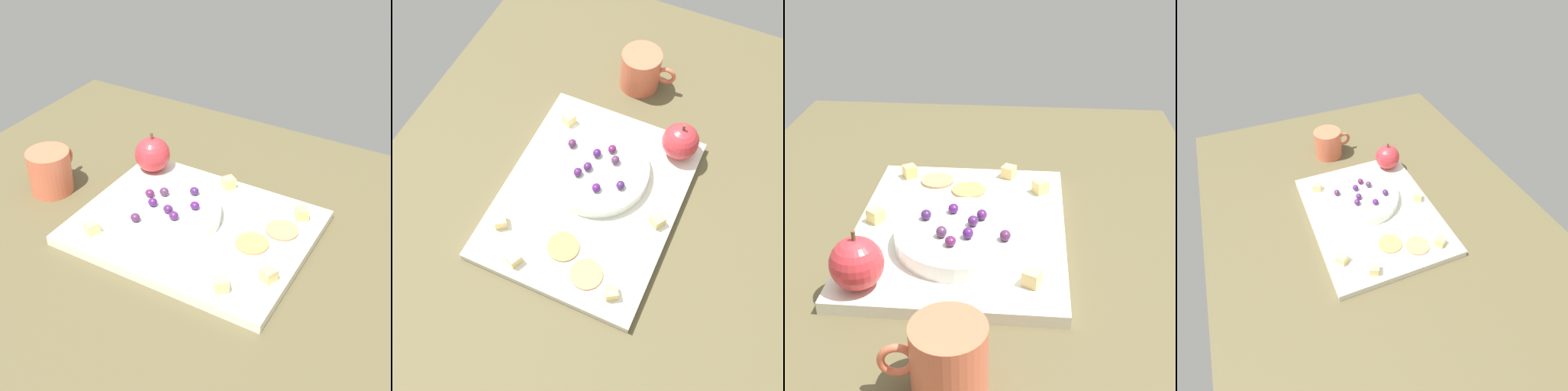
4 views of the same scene
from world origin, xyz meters
TOP-DOWN VIEW (x-y plane):
  - table at (0.00, 0.00)cm, footprint 110.61×81.08cm
  - platter at (-1.43, -0.90)cm, footprint 38.00×29.92cm
  - serving_dish at (-6.29, -1.79)cm, footprint 18.42×18.42cm
  - apple_whole at (-16.66, 9.78)cm, footprint 6.65×6.65cm
  - apple_stem at (-16.66, 9.78)cm, footprint 0.50×0.50cm
  - cheese_cube_0 at (-14.61, -11.30)cm, footprint 2.68×2.68cm
  - cheese_cube_1 at (9.75, -12.42)cm, footprint 2.83×2.83cm
  - cheese_cube_2 at (14.81, -7.14)cm, footprint 2.68×2.68cm
  - cheese_cube_3 at (-1.38, 11.50)cm, footprint 2.81×2.81cm
  - cheese_cube_4 at (13.50, 9.40)cm, footprint 2.80×2.80cm
  - cracker_0 at (9.25, -0.97)cm, footprint 5.37×5.37cm
  - cracker_1 at (12.08, 4.49)cm, footprint 5.37×5.37cm
  - grape_0 at (-10.30, -0.69)cm, footprint 1.64×1.47cm
  - grape_1 at (-8.32, -2.76)cm, footprint 1.64×1.47cm
  - grape_2 at (-3.97, 3.55)cm, footprint 1.64×1.47cm
  - grape_3 at (-3.33, -4.17)cm, footprint 1.64×1.47cm
  - grape_4 at (-5.09, -3.10)cm, footprint 1.64×1.47cm
  - grape_5 at (-1.82, -0.50)cm, footprint 1.64×1.47cm
  - grape_6 at (-8.43, -7.65)cm, footprint 1.64×1.47cm
  - grape_7 at (-8.30, 0.77)cm, footprint 1.64×1.47cm
  - cup at (-30.45, -3.11)cm, footprint 7.80×10.99cm

SIDE VIEW (x-z plane):
  - table at x=0.00cm, z-range 0.00..3.25cm
  - platter at x=-1.43cm, z-range 3.25..4.96cm
  - cracker_0 at x=9.25cm, z-range 4.96..5.36cm
  - cracker_1 at x=12.08cm, z-range 4.96..5.36cm
  - cheese_cube_0 at x=-14.61cm, z-range 4.96..6.98cm
  - cheese_cube_1 at x=9.75cm, z-range 4.96..6.98cm
  - cheese_cube_2 at x=14.81cm, z-range 4.96..6.98cm
  - cheese_cube_3 at x=-1.38cm, z-range 4.96..6.98cm
  - cheese_cube_4 at x=13.50cm, z-range 4.96..6.98cm
  - serving_dish at x=-6.29cm, z-range 4.96..7.28cm
  - cup at x=-30.45cm, z-range 3.25..11.37cm
  - grape_0 at x=-10.30cm, z-range 7.28..8.60cm
  - grape_5 at x=-1.82cm, z-range 7.28..8.63cm
  - grape_2 at x=-3.97cm, z-range 7.28..8.71cm
  - grape_6 at x=-8.43cm, z-range 7.28..8.73cm
  - grape_4 at x=-5.09cm, z-range 7.28..8.74cm
  - grape_3 at x=-3.33cm, z-range 7.28..8.75cm
  - grape_1 at x=-8.32cm, z-range 7.28..8.80cm
  - grape_7 at x=-8.30cm, z-range 7.28..8.81cm
  - apple_whole at x=-16.66cm, z-range 4.96..11.61cm
  - apple_stem at x=-16.66cm, z-range 11.61..12.81cm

